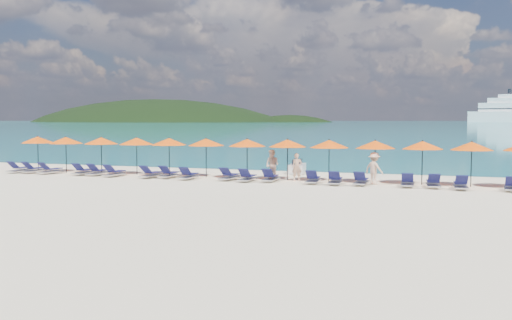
% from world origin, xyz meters
% --- Properties ---
extents(ground, '(1400.00, 1400.00, 0.00)m').
position_xyz_m(ground, '(0.00, 0.00, 0.00)').
color(ground, beige).
extents(sea, '(1600.00, 1300.00, 0.01)m').
position_xyz_m(sea, '(0.00, 660.00, 0.01)').
color(sea, '#1FA9B2').
rests_on(sea, ground).
extents(headland_main, '(374.00, 242.00, 126.50)m').
position_xyz_m(headland_main, '(-300.00, 540.00, -38.00)').
color(headland_main, black).
rests_on(headland_main, ground).
extents(headland_small, '(162.00, 126.00, 85.50)m').
position_xyz_m(headland_small, '(-150.00, 560.00, -35.00)').
color(headland_small, black).
rests_on(headland_small, ground).
extents(jetski, '(1.20, 2.45, 0.84)m').
position_xyz_m(jetski, '(0.73, 8.81, 0.35)').
color(jetski, silver).
rests_on(jetski, ground).
extents(beachgoer_a, '(0.64, 0.54, 1.48)m').
position_xyz_m(beachgoer_a, '(1.79, 4.62, 0.74)').
color(beachgoer_a, '#D7A685').
rests_on(beachgoer_a, ground).
extents(beachgoer_b, '(0.92, 0.72, 1.67)m').
position_xyz_m(beachgoer_b, '(0.44, 4.47, 0.84)').
color(beachgoer_b, '#D7A685').
rests_on(beachgoer_b, ground).
extents(beachgoer_c, '(1.17, 0.95, 1.64)m').
position_xyz_m(beachgoer_c, '(5.97, 4.14, 0.82)').
color(beachgoer_c, '#D7A685').
rests_on(beachgoer_c, ground).
extents(umbrella_0, '(2.10, 2.10, 2.28)m').
position_xyz_m(umbrella_0, '(-15.36, 4.86, 2.02)').
color(umbrella_0, black).
rests_on(umbrella_0, ground).
extents(umbrella_1, '(2.10, 2.10, 2.28)m').
position_xyz_m(umbrella_1, '(-13.06, 4.65, 2.02)').
color(umbrella_1, black).
rests_on(umbrella_1, ground).
extents(umbrella_2, '(2.10, 2.10, 2.28)m').
position_xyz_m(umbrella_2, '(-10.58, 4.77, 2.02)').
color(umbrella_2, black).
rests_on(umbrella_2, ground).
extents(umbrella_3, '(2.10, 2.10, 2.28)m').
position_xyz_m(umbrella_3, '(-8.16, 4.83, 2.02)').
color(umbrella_3, black).
rests_on(umbrella_3, ground).
extents(umbrella_4, '(2.10, 2.10, 2.28)m').
position_xyz_m(umbrella_4, '(-6.00, 4.84, 2.02)').
color(umbrella_4, black).
rests_on(umbrella_4, ground).
extents(umbrella_5, '(2.10, 2.10, 2.28)m').
position_xyz_m(umbrella_5, '(-3.63, 4.82, 2.02)').
color(umbrella_5, black).
rests_on(umbrella_5, ground).
extents(umbrella_6, '(2.10, 2.10, 2.28)m').
position_xyz_m(umbrella_6, '(-1.14, 4.82, 2.02)').
color(umbrella_6, black).
rests_on(umbrella_6, ground).
extents(umbrella_7, '(2.10, 2.10, 2.28)m').
position_xyz_m(umbrella_7, '(1.19, 4.86, 2.02)').
color(umbrella_7, black).
rests_on(umbrella_7, ground).
extents(umbrella_8, '(2.10, 2.10, 2.28)m').
position_xyz_m(umbrella_8, '(3.51, 4.78, 2.02)').
color(umbrella_8, black).
rests_on(umbrella_8, ground).
extents(umbrella_9, '(2.10, 2.10, 2.28)m').
position_xyz_m(umbrella_9, '(5.92, 4.83, 2.02)').
color(umbrella_9, black).
rests_on(umbrella_9, ground).
extents(umbrella_10, '(2.10, 2.10, 2.28)m').
position_xyz_m(umbrella_10, '(8.28, 4.89, 2.02)').
color(umbrella_10, black).
rests_on(umbrella_10, ground).
extents(umbrella_11, '(2.10, 2.10, 2.28)m').
position_xyz_m(umbrella_11, '(10.62, 4.72, 2.02)').
color(umbrella_11, black).
rests_on(umbrella_11, ground).
extents(lounger_0, '(0.65, 1.71, 0.66)m').
position_xyz_m(lounger_0, '(-15.79, 3.63, 0.24)').
color(lounger_0, silver).
rests_on(lounger_0, ground).
extents(lounger_1, '(0.74, 1.74, 0.66)m').
position_xyz_m(lounger_1, '(-14.77, 3.72, 0.24)').
color(lounger_1, silver).
rests_on(lounger_1, ground).
extents(lounger_2, '(0.78, 1.75, 0.66)m').
position_xyz_m(lounger_2, '(-13.44, 3.60, 0.24)').
color(lounger_2, silver).
rests_on(lounger_2, ground).
extents(lounger_3, '(0.64, 1.71, 0.66)m').
position_xyz_m(lounger_3, '(-11.12, 3.65, 0.24)').
color(lounger_3, silver).
rests_on(lounger_3, ground).
extents(lounger_4, '(0.65, 1.71, 0.66)m').
position_xyz_m(lounger_4, '(-10.09, 3.66, 0.24)').
color(lounger_4, silver).
rests_on(lounger_4, ground).
extents(lounger_5, '(0.66, 1.71, 0.66)m').
position_xyz_m(lounger_5, '(-8.82, 3.41, 0.24)').
color(lounger_5, silver).
rests_on(lounger_5, ground).
extents(lounger_6, '(0.79, 1.76, 0.66)m').
position_xyz_m(lounger_6, '(-6.45, 3.45, 0.24)').
color(lounger_6, silver).
rests_on(lounger_6, ground).
extents(lounger_7, '(0.72, 1.73, 0.66)m').
position_xyz_m(lounger_7, '(-5.41, 3.72, 0.24)').
color(lounger_7, silver).
rests_on(lounger_7, ground).
extents(lounger_8, '(0.71, 1.73, 0.66)m').
position_xyz_m(lounger_8, '(-4.05, 3.34, 0.24)').
color(lounger_8, silver).
rests_on(lounger_8, ground).
extents(lounger_9, '(0.74, 1.74, 0.66)m').
position_xyz_m(lounger_9, '(-1.77, 3.71, 0.24)').
color(lounger_9, silver).
rests_on(lounger_9, ground).
extents(lounger_10, '(0.65, 1.71, 0.66)m').
position_xyz_m(lounger_10, '(-0.61, 3.38, 0.24)').
color(lounger_10, silver).
rests_on(lounger_10, ground).
extents(lounger_11, '(0.67, 1.72, 0.66)m').
position_xyz_m(lounger_11, '(0.57, 3.70, 0.24)').
color(lounger_11, silver).
rests_on(lounger_11, ground).
extents(lounger_12, '(0.75, 1.74, 0.66)m').
position_xyz_m(lounger_12, '(2.93, 3.56, 0.24)').
color(lounger_12, silver).
rests_on(lounger_12, ground).
extents(lounger_13, '(0.75, 1.74, 0.66)m').
position_xyz_m(lounger_13, '(4.11, 3.45, 0.24)').
color(lounger_13, silver).
rests_on(lounger_13, ground).
extents(lounger_14, '(0.63, 1.70, 0.66)m').
position_xyz_m(lounger_14, '(5.39, 3.59, 0.24)').
color(lounger_14, silver).
rests_on(lounger_14, ground).
extents(lounger_15, '(0.70, 1.73, 0.66)m').
position_xyz_m(lounger_15, '(7.66, 3.64, 0.24)').
color(lounger_15, silver).
rests_on(lounger_15, ground).
extents(lounger_16, '(0.79, 1.75, 0.66)m').
position_xyz_m(lounger_16, '(8.86, 3.67, 0.24)').
color(lounger_16, silver).
rests_on(lounger_16, ground).
extents(lounger_17, '(0.72, 1.73, 0.66)m').
position_xyz_m(lounger_17, '(10.12, 3.37, 0.24)').
color(lounger_17, silver).
rests_on(lounger_17, ground).
extents(lounger_18, '(0.75, 1.74, 0.66)m').
position_xyz_m(lounger_18, '(12.34, 3.48, 0.24)').
color(lounger_18, silver).
rests_on(lounger_18, ground).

